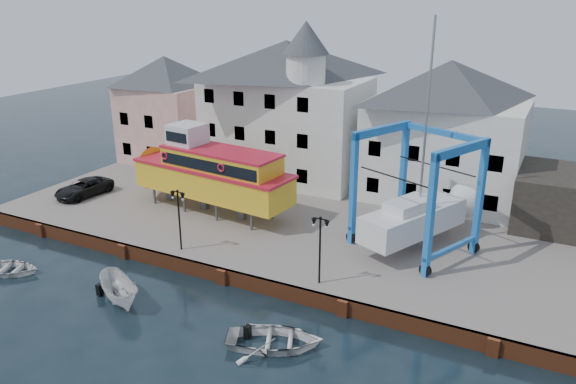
% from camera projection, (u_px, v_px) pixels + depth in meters
% --- Properties ---
extents(ground, '(140.00, 140.00, 0.00)m').
position_uv_depth(ground, '(223.00, 284.00, 34.85)').
color(ground, black).
rests_on(ground, ground).
extents(hardstanding, '(44.00, 22.00, 1.00)m').
position_uv_depth(hardstanding, '(300.00, 217.00, 43.92)').
color(hardstanding, slate).
rests_on(hardstanding, ground).
extents(quay_wall, '(44.00, 0.47, 1.00)m').
position_uv_depth(quay_wall, '(223.00, 276.00, 34.77)').
color(quay_wall, brown).
rests_on(quay_wall, ground).
extents(building_pink, '(8.00, 7.00, 10.30)m').
position_uv_depth(building_pink, '(167.00, 109.00, 55.56)').
color(building_pink, tan).
rests_on(building_pink, hardstanding).
extents(building_white_main, '(14.00, 8.30, 14.00)m').
position_uv_depth(building_white_main, '(287.00, 108.00, 49.89)').
color(building_white_main, silver).
rests_on(building_white_main, hardstanding).
extents(building_white_right, '(12.00, 8.00, 11.20)m').
position_uv_depth(building_white_right, '(445.00, 132.00, 44.74)').
color(building_white_right, silver).
rests_on(building_white_right, hardstanding).
extents(shed_dark, '(8.00, 7.00, 4.00)m').
position_uv_depth(shed_dark, '(576.00, 202.00, 40.02)').
color(shed_dark, black).
rests_on(shed_dark, hardstanding).
extents(lamp_post_left, '(1.12, 0.32, 4.20)m').
position_uv_depth(lamp_post_left, '(178.00, 205.00, 36.16)').
color(lamp_post_left, black).
rests_on(lamp_post_left, hardstanding).
extents(lamp_post_right, '(1.12, 0.32, 4.20)m').
position_uv_depth(lamp_post_right, '(320.00, 233.00, 31.90)').
color(lamp_post_right, black).
rests_on(lamp_post_right, hardstanding).
extents(tour_boat, '(15.52, 5.33, 6.62)m').
position_uv_depth(tour_boat, '(203.00, 171.00, 43.10)').
color(tour_boat, '#59595E').
rests_on(tour_boat, hardstanding).
extents(travel_lift, '(8.49, 10.02, 14.85)m').
position_uv_depth(travel_lift, '(422.00, 210.00, 37.21)').
color(travel_lift, blue).
rests_on(travel_lift, hardstanding).
extents(van, '(2.82, 5.18, 1.38)m').
position_uv_depth(van, '(84.00, 188.00, 46.77)').
color(van, black).
rests_on(van, hardstanding).
extents(motorboat_a, '(4.60, 3.63, 1.69)m').
position_uv_depth(motorboat_a, '(121.00, 302.00, 32.85)').
color(motorboat_a, silver).
rests_on(motorboat_a, ground).
extents(motorboat_b, '(5.96, 5.21, 1.03)m').
position_uv_depth(motorboat_b, '(275.00, 346.00, 28.73)').
color(motorboat_b, silver).
rests_on(motorboat_b, ground).
extents(motorboat_d, '(4.88, 4.20, 0.85)m').
position_uv_depth(motorboat_d, '(8.00, 273.00, 36.22)').
color(motorboat_d, silver).
rests_on(motorboat_d, ground).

